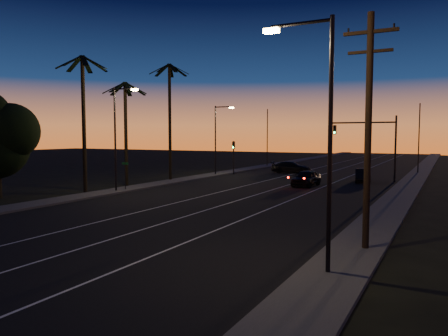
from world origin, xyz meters
The scene contains 21 objects.
road centered at (0.00, 30.00, 0.01)m, with size 20.00×170.00×0.01m, color black.
sidewalk_left centered at (-11.20, 30.00, 0.08)m, with size 2.40×170.00×0.16m, color #353532.
sidewalk_right centered at (11.20, 30.00, 0.08)m, with size 2.40×170.00×0.16m, color #353532.
lane_stripe_left centered at (-3.00, 30.00, 0.02)m, with size 0.12×160.00×0.01m, color silver.
lane_stripe_mid centered at (0.50, 30.00, 0.02)m, with size 0.12×160.00×0.01m, color silver.
lane_stripe_right centered at (4.00, 30.00, 0.02)m, with size 0.12×160.00×0.01m, color silver.
palm_near centered at (-12.60, 18.00, 7.07)m, with size 4.25×4.16×11.53m.
palm_mid centered at (-13.20, 24.00, 6.25)m, with size 4.25×4.16×10.03m.
palm_far centered at (-12.20, 30.00, 7.61)m, with size 4.25×4.16×12.53m.
streetlight_left_near centered at (-10.70, 20.00, 5.32)m, with size 2.55×0.26×9.00m.
streetlight_left_far centered at (-10.69, 38.00, 5.06)m, with size 2.55×0.26×8.50m.
streetlight_right_near centered at (10.70, 6.00, 5.32)m, with size 2.55×0.26×9.00m.
street_sign centered at (-10.80, 21.00, 1.66)m, with size 0.70×0.06×2.60m.
utility_pole centered at (11.60, 10.00, 5.32)m, with size 2.20×0.28×10.00m.
signal_mast centered at (7.14, 39.99, 4.78)m, with size 7.10×0.41×7.00m.
signal_post centered at (-9.50, 39.98, 2.89)m, with size 0.28×0.37×4.20m.
far_pole_left centered at (-11.00, 55.00, 4.50)m, with size 0.14×0.14×9.00m, color black.
far_pole_right centered at (11.00, 52.00, 4.50)m, with size 0.14×0.14×9.00m, color black.
lead_car centered at (2.30, 32.09, 0.79)m, with size 2.08×5.18×1.56m.
right_car centered at (6.57, 38.09, 0.72)m, with size 2.28×4.50×1.41m.
cross_car centered at (-3.72, 45.24, 0.76)m, with size 5.51×3.24×1.50m.
Camera 1 is at (14.71, -9.03, 4.97)m, focal length 35.00 mm.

